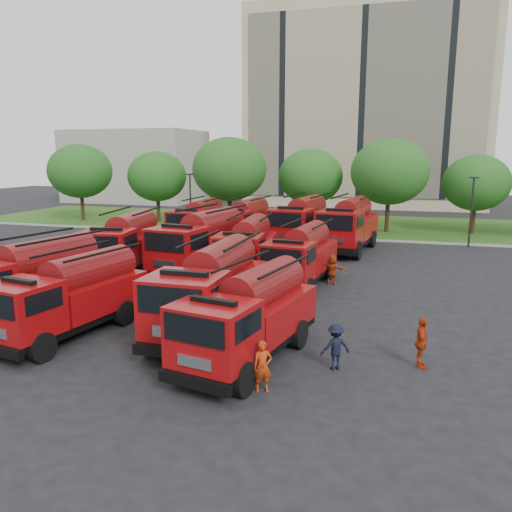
{
  "coord_description": "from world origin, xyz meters",
  "views": [
    {
      "loc": [
        7.01,
        -21.71,
        6.67
      ],
      "look_at": [
        0.38,
        1.21,
        1.8
      ],
      "focal_mm": 35.0,
      "sensor_mm": 36.0,
      "label": 1
    }
  ],
  "objects": [
    {
      "name": "lawn",
      "position": [
        0.0,
        26.0,
        0.06
      ],
      "size": [
        70.0,
        16.0,
        0.12
      ],
      "primitive_type": "cube",
      "color": "#214813",
      "rests_on": "ground"
    },
    {
      "name": "firefighter_2",
      "position": [
        7.91,
        -5.96,
        0.0
      ],
      "size": [
        0.59,
        0.99,
        1.65
      ],
      "primitive_type": "imported",
      "rotation": [
        0.0,
        0.0,
        1.61
      ],
      "color": "#A42D0C",
      "rests_on": "ground"
    },
    {
      "name": "fire_truck_10",
      "position": [
        0.22,
        13.84,
        1.82
      ],
      "size": [
        3.65,
        8.23,
        3.62
      ],
      "rotation": [
        0.0,
        0.0,
        -0.12
      ],
      "color": "black",
      "rests_on": "ground"
    },
    {
      "name": "lamp_post_0",
      "position": [
        -10.0,
        17.2,
        2.9
      ],
      "size": [
        0.6,
        0.25,
        5.11
      ],
      "color": "black",
      "rests_on": "ground"
    },
    {
      "name": "fire_truck_3",
      "position": [
        2.5,
        -6.83,
        1.5
      ],
      "size": [
        3.49,
        6.88,
        2.99
      ],
      "rotation": [
        0.0,
        0.0,
        -0.2
      ],
      "color": "black",
      "rests_on": "ground"
    },
    {
      "name": "fire_truck_2",
      "position": [
        0.37,
        -4.77,
        1.67
      ],
      "size": [
        2.71,
        7.31,
        3.32
      ],
      "rotation": [
        0.0,
        0.0,
        0.0
      ],
      "color": "black",
      "rests_on": "ground"
    },
    {
      "name": "fire_truck_7",
      "position": [
        2.27,
        3.14,
        1.53
      ],
      "size": [
        2.98,
        6.89,
        3.04
      ],
      "rotation": [
        0.0,
        0.0,
        -0.1
      ],
      "color": "black",
      "rests_on": "ground"
    },
    {
      "name": "fire_truck_1",
      "position": [
        -4.59,
        -6.42,
        1.5
      ],
      "size": [
        3.33,
        6.82,
        2.98
      ],
      "rotation": [
        0.0,
        0.0,
        -0.17
      ],
      "color": "black",
      "rests_on": "ground"
    },
    {
      "name": "fire_truck_11",
      "position": [
        3.64,
        13.32,
        1.83
      ],
      "size": [
        3.81,
        8.3,
        3.64
      ],
      "rotation": [
        0.0,
        0.0,
        -0.14
      ],
      "color": "black",
      "rests_on": "ground"
    },
    {
      "name": "tree_2",
      "position": [
        -8.0,
        21.5,
        5.35
      ],
      "size": [
        6.72,
        6.72,
        8.22
      ],
      "color": "#382314",
      "rests_on": "ground"
    },
    {
      "name": "fire_truck_9",
      "position": [
        -4.05,
        13.48,
        1.69
      ],
      "size": [
        3.1,
        7.54,
        3.36
      ],
      "rotation": [
        0.0,
        0.0,
        -0.07
      ],
      "color": "black",
      "rests_on": "ground"
    },
    {
      "name": "tree_0",
      "position": [
        -24.0,
        22.0,
        5.02
      ],
      "size": [
        6.3,
        6.3,
        7.7
      ],
      "color": "#382314",
      "rests_on": "ground"
    },
    {
      "name": "firefighter_0",
      "position": [
        3.51,
        -8.92,
        0.0
      ],
      "size": [
        0.67,
        0.59,
        1.51
      ],
      "primitive_type": "imported",
      "rotation": [
        0.0,
        0.0,
        0.42
      ],
      "color": "#A42D0C",
      "rests_on": "ground"
    },
    {
      "name": "tree_1",
      "position": [
        -16.0,
        23.0,
        4.55
      ],
      "size": [
        5.71,
        5.71,
        6.98
      ],
      "color": "#382314",
      "rests_on": "ground"
    },
    {
      "name": "firefighter_1",
      "position": [
        0.91,
        -7.8,
        0.0
      ],
      "size": [
        0.98,
        0.83,
        1.77
      ],
      "primitive_type": "imported",
      "rotation": [
        0.0,
        0.0,
        -0.51
      ],
      "color": "black",
      "rests_on": "ground"
    },
    {
      "name": "fire_truck_5",
      "position": [
        -3.6,
        4.1,
        1.78
      ],
      "size": [
        3.71,
        8.06,
        3.54
      ],
      "rotation": [
        0.0,
        0.0,
        -0.14
      ],
      "color": "black",
      "rests_on": "ground"
    },
    {
      "name": "firefighter_3",
      "position": [
        5.31,
        -6.83,
        0.0
      ],
      "size": [
        1.08,
        0.9,
        1.48
      ],
      "primitive_type": "imported",
      "rotation": [
        0.0,
        0.0,
        3.65
      ],
      "color": "black",
      "rests_on": "ground"
    },
    {
      "name": "fire_truck_0",
      "position": [
        -7.4,
        -5.34,
        1.62
      ],
      "size": [
        3.8,
        7.41,
        3.22
      ],
      "rotation": [
        0.0,
        0.0,
        -0.2
      ],
      "color": "black",
      "rests_on": "ground"
    },
    {
      "name": "fire_truck_8",
      "position": [
        -7.59,
        13.26,
        1.63
      ],
      "size": [
        2.65,
        7.12,
        3.23
      ],
      "rotation": [
        0.0,
        0.0,
        0.01
      ],
      "color": "black",
      "rests_on": "ground"
    },
    {
      "name": "tree_5",
      "position": [
        13.0,
        23.5,
        4.35
      ],
      "size": [
        5.46,
        5.46,
        6.68
      ],
      "color": "#382314",
      "rests_on": "ground"
    },
    {
      "name": "ground",
      "position": [
        0.0,
        0.0,
        0.0
      ],
      "size": [
        140.0,
        140.0,
        0.0
      ],
      "primitive_type": "plane",
      "color": "black",
      "rests_on": "ground"
    },
    {
      "name": "apartment_building",
      "position": [
        2.0,
        47.94,
        12.5
      ],
      "size": [
        30.0,
        14.18,
        25.0
      ],
      "color": "#C1B08F",
      "rests_on": "ground"
    },
    {
      "name": "firefighter_4",
      "position": [
        -3.45,
        -3.41,
        0.0
      ],
      "size": [
        0.97,
        0.81,
        1.69
      ],
      "primitive_type": "imported",
      "rotation": [
        0.0,
        0.0,
        2.76
      ],
      "color": "black",
      "rests_on": "ground"
    },
    {
      "name": "tree_4",
      "position": [
        6.0,
        22.5,
        5.22
      ],
      "size": [
        6.55,
        6.55,
        8.01
      ],
      "color": "#382314",
      "rests_on": "ground"
    },
    {
      "name": "fire_truck_4",
      "position": [
        -7.75,
        2.85,
        1.7
      ],
      "size": [
        3.67,
        7.74,
        3.38
      ],
      "rotation": [
        0.0,
        0.0,
        0.16
      ],
      "color": "black",
      "rests_on": "ground"
    },
    {
      "name": "curb",
      "position": [
        0.0,
        17.9,
        0.07
      ],
      "size": [
        70.0,
        0.3,
        0.14
      ],
      "primitive_type": "cube",
      "color": "gray",
      "rests_on": "ground"
    },
    {
      "name": "lamp_post_1",
      "position": [
        12.0,
        17.2,
        2.9
      ],
      "size": [
        0.6,
        0.25,
        5.11
      ],
      "color": "black",
      "rests_on": "ground"
    },
    {
      "name": "fire_truck_6",
      "position": [
        -0.92,
        4.13,
        1.61
      ],
      "size": [
        3.08,
        7.21,
        3.19
      ],
      "rotation": [
        0.0,
        0.0,
        0.09
      ],
      "color": "black",
      "rests_on": "ground"
    },
    {
      "name": "tree_3",
      "position": [
        -1.0,
        24.0,
        4.68
      ],
      "size": [
        5.88,
        5.88,
        7.19
      ],
      "color": "#382314",
      "rests_on": "ground"
    },
    {
      "name": "side_building",
      "position": [
        -30.0,
        44.0,
        5.0
      ],
      "size": [
        18.0,
        12.0,
        10.0
      ],
      "primitive_type": "cube",
      "color": "gray",
      "rests_on": "ground"
    },
    {
      "name": "firefighter_5",
      "position": [
        3.79,
        3.72,
        0.0
      ],
      "size": [
        1.51,
        0.8,
        1.56
      ],
      "primitive_type": "imported",
      "rotation": [
        0.0,
        0.0,
        3.02
      ],
      "color": "#A42D0C",
      "rests_on": "ground"
    }
  ]
}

